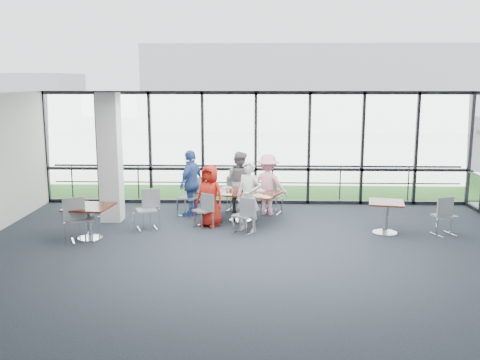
{
  "coord_description": "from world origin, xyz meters",
  "views": [
    {
      "loc": [
        0.01,
        -10.0,
        3.46
      ],
      "look_at": [
        -0.38,
        2.74,
        1.1
      ],
      "focal_mm": 40.0,
      "sensor_mm": 36.0,
      "label": 1
    }
  ],
  "objects_px": {
    "chair_main_end": "(189,198)",
    "chair_spare_la": "(82,219)",
    "side_table_right": "(386,207)",
    "diner_near_right": "(249,196)",
    "structural_column": "(110,158)",
    "side_table_left": "(89,211)",
    "diner_end": "(191,183)",
    "chair_spare_r": "(445,216)",
    "chair_spare_lb": "(147,210)",
    "chair_main_nr": "(243,216)",
    "main_table": "(240,196)",
    "chair_main_fl": "(235,195)",
    "diner_near_left": "(210,196)",
    "diner_far_left": "(239,182)",
    "diner_far_right": "(268,185)",
    "chair_main_nl": "(204,210)",
    "chair_main_fr": "(272,196)"
  },
  "relations": [
    {
      "from": "diner_near_left",
      "to": "diner_far_left",
      "type": "distance_m",
      "value": 1.61
    },
    {
      "from": "structural_column",
      "to": "diner_end",
      "type": "xyz_separation_m",
      "value": [
        1.94,
        0.51,
        -0.73
      ]
    },
    {
      "from": "diner_end",
      "to": "chair_main_nr",
      "type": "distance_m",
      "value": 2.17
    },
    {
      "from": "diner_far_right",
      "to": "chair_main_nr",
      "type": "distance_m",
      "value": 1.94
    },
    {
      "from": "diner_near_right",
      "to": "chair_main_end",
      "type": "height_order",
      "value": "diner_near_right"
    },
    {
      "from": "diner_far_left",
      "to": "chair_main_nl",
      "type": "xyz_separation_m",
      "value": [
        -0.81,
        -1.59,
        -0.4
      ]
    },
    {
      "from": "main_table",
      "to": "diner_far_right",
      "type": "distance_m",
      "value": 0.98
    },
    {
      "from": "side_table_right",
      "to": "chair_spare_lb",
      "type": "relative_size",
      "value": 0.98
    },
    {
      "from": "chair_main_end",
      "to": "chair_spare_la",
      "type": "height_order",
      "value": "chair_spare_la"
    },
    {
      "from": "chair_spare_la",
      "to": "chair_main_end",
      "type": "bearing_deg",
      "value": 24.33
    },
    {
      "from": "diner_far_left",
      "to": "chair_main_end",
      "type": "xyz_separation_m",
      "value": [
        -1.3,
        -0.43,
        -0.34
      ]
    },
    {
      "from": "diner_far_left",
      "to": "diner_far_right",
      "type": "bearing_deg",
      "value": -169.72
    },
    {
      "from": "chair_main_nr",
      "to": "chair_spare_la",
      "type": "distance_m",
      "value": 3.59
    },
    {
      "from": "diner_near_left",
      "to": "diner_end",
      "type": "xyz_separation_m",
      "value": [
        -0.56,
        0.98,
        0.12
      ]
    },
    {
      "from": "side_table_left",
      "to": "chair_main_fl",
      "type": "height_order",
      "value": "chair_main_fl"
    },
    {
      "from": "diner_far_right",
      "to": "side_table_left",
      "type": "bearing_deg",
      "value": 46.78
    },
    {
      "from": "diner_end",
      "to": "chair_spare_lb",
      "type": "relative_size",
      "value": 1.88
    },
    {
      "from": "diner_far_left",
      "to": "chair_spare_la",
      "type": "xyz_separation_m",
      "value": [
        -3.36,
        -2.79,
        -0.32
      ]
    },
    {
      "from": "diner_far_left",
      "to": "main_table",
      "type": "bearing_deg",
      "value": 124.46
    },
    {
      "from": "chair_spare_lb",
      "to": "chair_spare_r",
      "type": "relative_size",
      "value": 1.02
    },
    {
      "from": "side_table_right",
      "to": "diner_near_right",
      "type": "xyz_separation_m",
      "value": [
        -3.16,
        0.13,
        0.21
      ]
    },
    {
      "from": "main_table",
      "to": "side_table_right",
      "type": "distance_m",
      "value": 3.53
    },
    {
      "from": "side_table_left",
      "to": "diner_near_left",
      "type": "xyz_separation_m",
      "value": [
        2.58,
        1.16,
        0.1
      ]
    },
    {
      "from": "diner_end",
      "to": "side_table_left",
      "type": "bearing_deg",
      "value": -19.47
    },
    {
      "from": "main_table",
      "to": "diner_near_left",
      "type": "distance_m",
      "value": 0.89
    },
    {
      "from": "diner_near_left",
      "to": "chair_main_fl",
      "type": "relative_size",
      "value": 1.73
    },
    {
      "from": "chair_main_nr",
      "to": "chair_main_fr",
      "type": "xyz_separation_m",
      "value": [
        0.7,
        1.92,
        0.05
      ]
    },
    {
      "from": "diner_end",
      "to": "chair_spare_la",
      "type": "height_order",
      "value": "diner_end"
    },
    {
      "from": "diner_end",
      "to": "chair_main_nl",
      "type": "height_order",
      "value": "diner_end"
    },
    {
      "from": "chair_main_fl",
      "to": "chair_main_fr",
      "type": "distance_m",
      "value": 1.01
    },
    {
      "from": "chair_main_nl",
      "to": "chair_spare_lb",
      "type": "bearing_deg",
      "value": -134.79
    },
    {
      "from": "side_table_left",
      "to": "chair_main_fl",
      "type": "relative_size",
      "value": 1.21
    },
    {
      "from": "side_table_right",
      "to": "chair_spare_la",
      "type": "xyz_separation_m",
      "value": [
        -6.79,
        -0.79,
        -0.12
      ]
    },
    {
      "from": "diner_end",
      "to": "chair_main_fr",
      "type": "bearing_deg",
      "value": 122.52
    },
    {
      "from": "main_table",
      "to": "diner_end",
      "type": "distance_m",
      "value": 1.38
    },
    {
      "from": "diner_far_right",
      "to": "chair_main_fl",
      "type": "distance_m",
      "value": 1.02
    },
    {
      "from": "chair_spare_lb",
      "to": "chair_main_fr",
      "type": "bearing_deg",
      "value": -172.48
    },
    {
      "from": "diner_far_right",
      "to": "chair_main_end",
      "type": "xyz_separation_m",
      "value": [
        -2.06,
        -0.15,
        -0.33
      ]
    },
    {
      "from": "main_table",
      "to": "chair_main_fl",
      "type": "xyz_separation_m",
      "value": [
        -0.17,
        1.04,
        -0.19
      ]
    },
    {
      "from": "main_table",
      "to": "diner_near_left",
      "type": "bearing_deg",
      "value": -122.58
    },
    {
      "from": "main_table",
      "to": "chair_main_fl",
      "type": "height_order",
      "value": "chair_main_fl"
    },
    {
      "from": "structural_column",
      "to": "chair_spare_r",
      "type": "height_order",
      "value": "structural_column"
    },
    {
      "from": "main_table",
      "to": "side_table_right",
      "type": "bearing_deg",
      "value": 4.71
    },
    {
      "from": "structural_column",
      "to": "side_table_left",
      "type": "distance_m",
      "value": 1.89
    },
    {
      "from": "main_table",
      "to": "diner_far_right",
      "type": "relative_size",
      "value": 1.36
    },
    {
      "from": "side_table_left",
      "to": "diner_end",
      "type": "distance_m",
      "value": 2.95
    },
    {
      "from": "chair_spare_lb",
      "to": "structural_column",
      "type": "bearing_deg",
      "value": -58.77
    },
    {
      "from": "chair_main_nl",
      "to": "chair_main_fr",
      "type": "distance_m",
      "value": 2.19
    },
    {
      "from": "diner_near_left",
      "to": "diner_far_right",
      "type": "relative_size",
      "value": 0.93
    },
    {
      "from": "diner_end",
      "to": "chair_main_fr",
      "type": "height_order",
      "value": "diner_end"
    }
  ]
}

